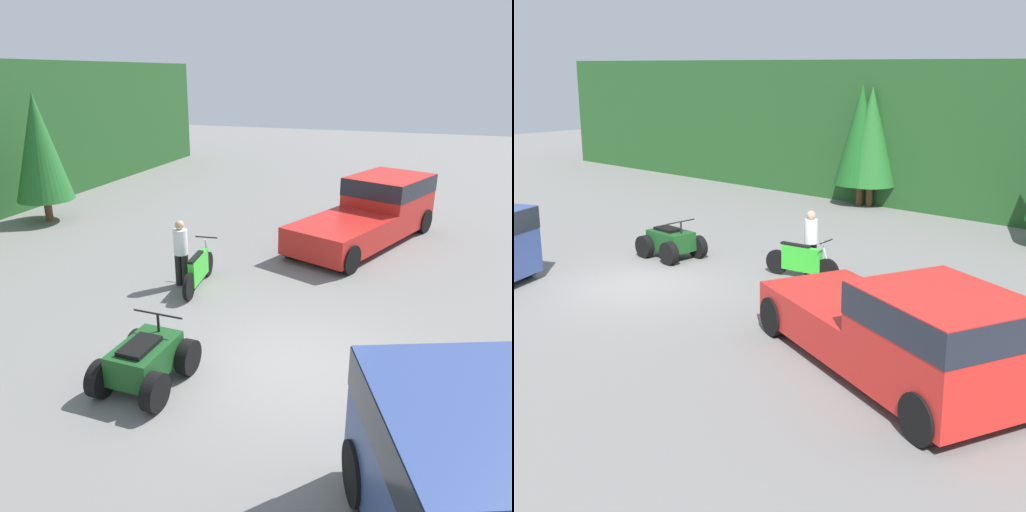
% 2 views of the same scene
% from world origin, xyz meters
% --- Properties ---
extents(ground_plane, '(80.00, 80.00, 0.00)m').
position_xyz_m(ground_plane, '(0.00, 0.00, 0.00)').
color(ground_plane, slate).
extents(hillside_backdrop, '(44.00, 6.00, 5.65)m').
position_xyz_m(hillside_backdrop, '(0.00, 16.00, 2.83)').
color(hillside_backdrop, '#235123').
rests_on(hillside_backdrop, ground_plane).
extents(tree_left, '(2.09, 2.09, 4.75)m').
position_xyz_m(tree_left, '(-2.00, 12.68, 2.79)').
color(tree_left, brown).
rests_on(tree_left, ground_plane).
extents(tree_mid_left, '(2.06, 2.06, 4.68)m').
position_xyz_m(tree_mid_left, '(-1.61, 12.80, 2.75)').
color(tree_mid_left, brown).
rests_on(tree_mid_left, ground_plane).
extents(pickup_truck_red, '(6.36, 4.22, 1.96)m').
position_xyz_m(pickup_truck_red, '(8.28, -0.41, 1.03)').
color(pickup_truck_red, red).
rests_on(pickup_truck_red, ground_plane).
extents(dirt_bike, '(2.23, 0.60, 1.13)m').
position_xyz_m(dirt_bike, '(2.78, 3.34, 0.47)').
color(dirt_bike, black).
rests_on(dirt_bike, ground_plane).
extents(quad_atv, '(1.83, 1.33, 1.17)m').
position_xyz_m(quad_atv, '(-1.39, 2.40, 0.46)').
color(quad_atv, black).
rests_on(quad_atv, ground_plane).
extents(rider_person, '(0.39, 0.39, 1.75)m').
position_xyz_m(rider_person, '(2.73, 3.78, 0.95)').
color(rider_person, black).
rests_on(rider_person, ground_plane).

